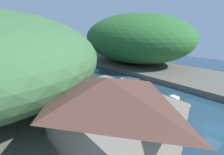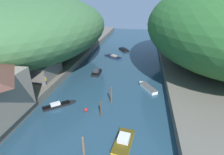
{
  "view_description": "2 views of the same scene",
  "coord_description": "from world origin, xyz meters",
  "views": [
    {
      "loc": [
        -24.42,
        -4.18,
        14.35
      ],
      "look_at": [
        1.21,
        24.99,
        1.95
      ],
      "focal_mm": 24.0,
      "sensor_mm": 36.0,
      "label": 1
    },
    {
      "loc": [
        5.95,
        -8.15,
        17.13
      ],
      "look_at": [
        -0.12,
        24.44,
        1.64
      ],
      "focal_mm": 28.0,
      "sensor_mm": 36.0,
      "label": 2
    }
  ],
  "objects": [
    {
      "name": "boat_mid_channel",
      "position": [
        4.27,
        8.05,
        0.31
      ],
      "size": [
        2.69,
        5.89,
        1.05
      ],
      "rotation": [
        0.0,
        0.0,
        3.02
      ],
      "color": "gold",
      "rests_on": "water_surface"
    },
    {
      "name": "boat_far_right_bank",
      "position": [
        -1.05,
        50.79,
        0.29
      ],
      "size": [
        4.65,
        5.87,
        0.6
      ],
      "rotation": [
        0.0,
        0.0,
        0.56
      ],
      "color": "black",
      "rests_on": "water_surface"
    },
    {
      "name": "channel_buoy_near",
      "position": [
        -2.55,
        14.23,
        0.32
      ],
      "size": [
        0.55,
        0.55,
        0.82
      ],
      "color": "red",
      "rests_on": "water_surface"
    },
    {
      "name": "boat_near_quay",
      "position": [
        -3.48,
        42.58,
        0.26
      ],
      "size": [
        6.34,
        5.07,
        0.82
      ],
      "rotation": [
        0.0,
        0.0,
        0.98
      ],
      "color": "navy",
      "rests_on": "water_surface"
    },
    {
      "name": "hillside_right",
      "position": [
        23.1,
        36.46,
        11.0
      ],
      "size": [
        33.45,
        46.82,
        19.05
      ],
      "color": "#2D662D",
      "rests_on": "right_bank"
    },
    {
      "name": "boat_far_upstream",
      "position": [
        -7.42,
        14.87,
        0.27
      ],
      "size": [
        5.1,
        4.46,
        0.84
      ],
      "rotation": [
        0.0,
        0.0,
        5.4
      ],
      "color": "black",
      "rests_on": "water_surface"
    },
    {
      "name": "person_by_boathouse",
      "position": [
        -12.12,
        19.17,
        2.45
      ],
      "size": [
        0.26,
        0.4,
        1.69
      ],
      "rotation": [
        0.0,
        0.0,
        1.45
      ],
      "color": "#282D3D",
      "rests_on": "left_bank"
    },
    {
      "name": "left_bank",
      "position": [
        -22.0,
        30.0,
        0.74
      ],
      "size": [
        22.0,
        120.0,
        1.47
      ],
      "color": "#666056",
      "rests_on": "ground"
    },
    {
      "name": "boat_navy_launch",
      "position": [
        -4.76,
        29.54,
        0.43
      ],
      "size": [
        1.79,
        4.62,
        1.4
      ],
      "rotation": [
        0.0,
        0.0,
        0.01
      ],
      "color": "black",
      "rests_on": "water_surface"
    },
    {
      "name": "mooring_post_middle",
      "position": [
        0.18,
        13.53,
        1.34
      ],
      "size": [
        0.28,
        0.28,
        2.67
      ],
      "color": "#4C3D2D",
      "rests_on": "water_surface"
    },
    {
      "name": "boathouse_shed",
      "position": [
        -15.1,
        22.7,
        3.69
      ],
      "size": [
        6.43,
        8.14,
        4.32
      ],
      "color": "slate",
      "rests_on": "left_bank"
    },
    {
      "name": "mooring_post_nearest",
      "position": [
        -0.1,
        6.04,
        1.36
      ],
      "size": [
        0.31,
        0.31,
        2.7
      ],
      "color": "brown",
      "rests_on": "water_surface"
    },
    {
      "name": "hillside_left",
      "position": [
        -23.1,
        34.07,
        9.74
      ],
      "size": [
        36.81,
        51.53,
        16.53
      ],
      "color": "#3D6B3D",
      "rests_on": "left_bank"
    },
    {
      "name": "right_bank",
      "position": [
        22.0,
        30.0,
        0.74
      ],
      "size": [
        22.0,
        120.0,
        1.47
      ],
      "color": "#666056",
      "rests_on": "ground"
    },
    {
      "name": "mooring_post_fourth",
      "position": [
        1.02,
        17.55,
        1.57
      ],
      "size": [
        0.3,
        0.3,
        3.12
      ],
      "color": "brown",
      "rests_on": "water_surface"
    },
    {
      "name": "water_surface",
      "position": [
        0.0,
        30.0,
        0.0
      ],
      "size": [
        130.0,
        130.0,
        0.0
      ],
      "primitive_type": "plane",
      "color": "#234256",
      "rests_on": "ground"
    },
    {
      "name": "boat_white_cruiser",
      "position": [
        7.14,
        24.11,
        0.35
      ],
      "size": [
        4.15,
        5.46,
        0.7
      ],
      "rotation": [
        0.0,
        0.0,
        0.57
      ],
      "color": "white",
      "rests_on": "water_surface"
    }
  ]
}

